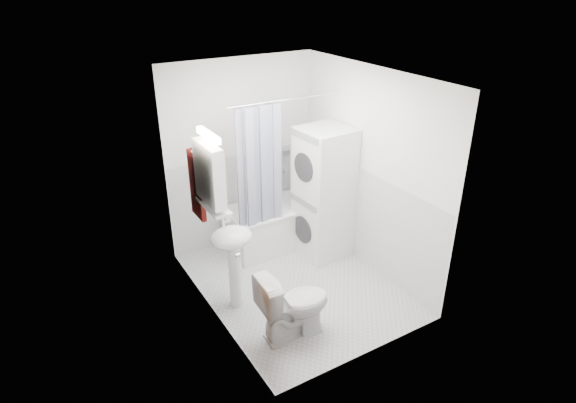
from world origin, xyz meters
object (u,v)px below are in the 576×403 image
bathtub (282,221)px  toilet (294,305)px  sink (233,249)px  washer_dryer (323,193)px

bathtub → toilet: (-0.81, -1.63, 0.05)m
sink → bathtub: bearing=39.2°
sink → toilet: sink is taller
bathtub → washer_dryer: size_ratio=0.89×
washer_dryer → toilet: washer_dryer is taller
washer_dryer → toilet: (-1.13, -1.15, -0.47)m
washer_dryer → toilet: 1.68m
sink → washer_dryer: bearing=16.8°
bathtub → washer_dryer: washer_dryer is taller
washer_dryer → bathtub: bearing=120.1°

